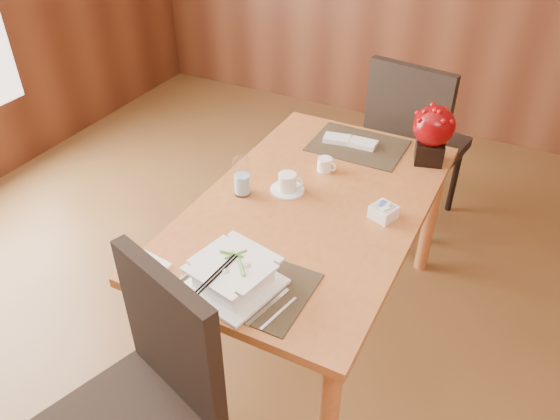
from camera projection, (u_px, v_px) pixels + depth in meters
The scene contains 14 objects.
ground at pixel (247, 420), 2.32m from camera, with size 6.00×6.00×0.00m, color brown.
dining_table at pixel (311, 222), 2.36m from camera, with size 0.90×1.50×0.75m.
placemat_near at pixel (247, 284), 1.91m from camera, with size 0.45×0.33×0.01m, color black.
placemat_far at pixel (358, 146), 2.70m from camera, with size 0.45×0.33×0.01m, color black.
soup_setting at pixel (233, 276), 1.86m from camera, with size 0.33×0.33×0.11m.
coffee_cup at pixel (287, 184), 2.36m from camera, with size 0.15×0.15×0.08m.
water_glass at pixel (242, 176), 2.32m from camera, with size 0.08×0.08×0.17m, color white.
creamer_jug at pixel (325, 165), 2.50m from camera, with size 0.09×0.09×0.06m, color white, non-canonical shape.
sugar_caddy at pixel (384, 212), 2.21m from camera, with size 0.09×0.09×0.06m, color white.
berry_decor at pixel (433, 131), 2.49m from camera, with size 0.19×0.19×0.28m.
napkins_far at pixel (352, 141), 2.70m from camera, with size 0.26×0.09×0.02m, color white, non-canonical shape.
bread_plate at pixel (144, 268), 1.97m from camera, with size 0.14×0.14×0.01m, color white.
near_chair at pixel (146, 396), 1.74m from camera, with size 0.60×0.60×1.03m.
far_chair at pixel (412, 137), 3.10m from camera, with size 0.56×0.56×1.06m.
Camera 1 is at (0.74, -1.13, 2.09)m, focal length 35.00 mm.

